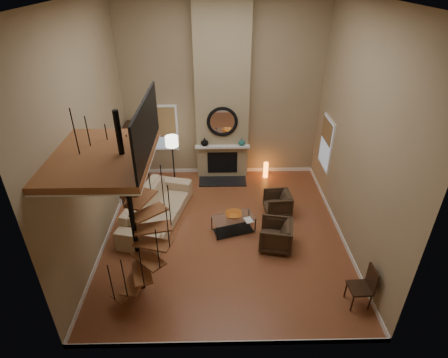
{
  "coord_description": "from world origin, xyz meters",
  "views": [
    {
      "loc": [
        -0.16,
        -7.4,
        6.05
      ],
      "look_at": [
        0.0,
        0.4,
        1.4
      ],
      "focal_mm": 29.08,
      "sensor_mm": 36.0,
      "label": 1
    }
  ],
  "objects_px": {
    "floor_lamp": "(172,145)",
    "accent_lamp": "(266,170)",
    "coffee_table": "(233,223)",
    "armchair_far": "(279,236)",
    "sofa": "(157,208)",
    "side_chair": "(365,285)",
    "armchair_near": "(280,203)",
    "hutch": "(134,153)"
  },
  "relations": [
    {
      "from": "armchair_near",
      "to": "side_chair",
      "type": "height_order",
      "value": "side_chair"
    },
    {
      "from": "hutch",
      "to": "accent_lamp",
      "type": "distance_m",
      "value": 4.23
    },
    {
      "from": "sofa",
      "to": "side_chair",
      "type": "height_order",
      "value": "side_chair"
    },
    {
      "from": "hutch",
      "to": "floor_lamp",
      "type": "xyz_separation_m",
      "value": [
        1.26,
        -0.46,
        0.46
      ]
    },
    {
      "from": "accent_lamp",
      "to": "side_chair",
      "type": "bearing_deg",
      "value": -75.48
    },
    {
      "from": "hutch",
      "to": "armchair_near",
      "type": "height_order",
      "value": "hutch"
    },
    {
      "from": "floor_lamp",
      "to": "side_chair",
      "type": "bearing_deg",
      "value": -47.72
    },
    {
      "from": "sofa",
      "to": "floor_lamp",
      "type": "distance_m",
      "value": 2.05
    },
    {
      "from": "hutch",
      "to": "accent_lamp",
      "type": "height_order",
      "value": "hutch"
    },
    {
      "from": "armchair_near",
      "to": "coffee_table",
      "type": "height_order",
      "value": "armchair_near"
    },
    {
      "from": "coffee_table",
      "to": "armchair_far",
      "type": "bearing_deg",
      "value": -30.32
    },
    {
      "from": "armchair_far",
      "to": "coffee_table",
      "type": "xyz_separation_m",
      "value": [
        -1.07,
        0.63,
        -0.07
      ]
    },
    {
      "from": "floor_lamp",
      "to": "coffee_table",
      "type": "bearing_deg",
      "value": -52.76
    },
    {
      "from": "coffee_table",
      "to": "side_chair",
      "type": "height_order",
      "value": "side_chair"
    },
    {
      "from": "sofa",
      "to": "accent_lamp",
      "type": "bearing_deg",
      "value": -41.11
    },
    {
      "from": "hutch",
      "to": "side_chair",
      "type": "relative_size",
      "value": 1.95
    },
    {
      "from": "armchair_far",
      "to": "floor_lamp",
      "type": "height_order",
      "value": "floor_lamp"
    },
    {
      "from": "hutch",
      "to": "armchair_far",
      "type": "relative_size",
      "value": 2.35
    },
    {
      "from": "armchair_near",
      "to": "armchair_far",
      "type": "height_order",
      "value": "armchair_far"
    },
    {
      "from": "floor_lamp",
      "to": "accent_lamp",
      "type": "height_order",
      "value": "floor_lamp"
    },
    {
      "from": "armchair_far",
      "to": "side_chair",
      "type": "distance_m",
      "value": 2.29
    },
    {
      "from": "sofa",
      "to": "coffee_table",
      "type": "relative_size",
      "value": 2.37
    },
    {
      "from": "accent_lamp",
      "to": "armchair_far",
      "type": "bearing_deg",
      "value": -91.65
    },
    {
      "from": "armchair_near",
      "to": "floor_lamp",
      "type": "height_order",
      "value": "floor_lamp"
    },
    {
      "from": "sofa",
      "to": "armchair_near",
      "type": "distance_m",
      "value": 3.36
    },
    {
      "from": "armchair_near",
      "to": "accent_lamp",
      "type": "bearing_deg",
      "value": 179.66
    },
    {
      "from": "coffee_table",
      "to": "accent_lamp",
      "type": "xyz_separation_m",
      "value": [
        1.17,
        2.8,
        -0.03
      ]
    },
    {
      "from": "floor_lamp",
      "to": "accent_lamp",
      "type": "xyz_separation_m",
      "value": [
        2.91,
        0.51,
        -1.16
      ]
    },
    {
      "from": "side_chair",
      "to": "armchair_far",
      "type": "bearing_deg",
      "value": 129.27
    },
    {
      "from": "armchair_near",
      "to": "floor_lamp",
      "type": "xyz_separation_m",
      "value": [
        -3.05,
        1.53,
        1.06
      ]
    },
    {
      "from": "side_chair",
      "to": "floor_lamp",
      "type": "bearing_deg",
      "value": 132.28
    },
    {
      "from": "sofa",
      "to": "armchair_far",
      "type": "relative_size",
      "value": 3.6
    },
    {
      "from": "sofa",
      "to": "armchair_far",
      "type": "xyz_separation_m",
      "value": [
        3.11,
        -1.16,
        -0.04
      ]
    },
    {
      "from": "sofa",
      "to": "accent_lamp",
      "type": "height_order",
      "value": "sofa"
    },
    {
      "from": "coffee_table",
      "to": "side_chair",
      "type": "relative_size",
      "value": 1.26
    },
    {
      "from": "sofa",
      "to": "armchair_near",
      "type": "relative_size",
      "value": 4.0
    },
    {
      "from": "sofa",
      "to": "floor_lamp",
      "type": "xyz_separation_m",
      "value": [
        0.3,
        1.76,
        1.02
      ]
    },
    {
      "from": "coffee_table",
      "to": "accent_lamp",
      "type": "relative_size",
      "value": 2.21
    },
    {
      "from": "coffee_table",
      "to": "sofa",
      "type": "bearing_deg",
      "value": 165.39
    },
    {
      "from": "armchair_far",
      "to": "coffee_table",
      "type": "bearing_deg",
      "value": -108.78
    },
    {
      "from": "coffee_table",
      "to": "armchair_near",
      "type": "bearing_deg",
      "value": 29.92
    },
    {
      "from": "armchair_far",
      "to": "accent_lamp",
      "type": "xyz_separation_m",
      "value": [
        0.1,
        3.42,
        -0.1
      ]
    }
  ]
}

